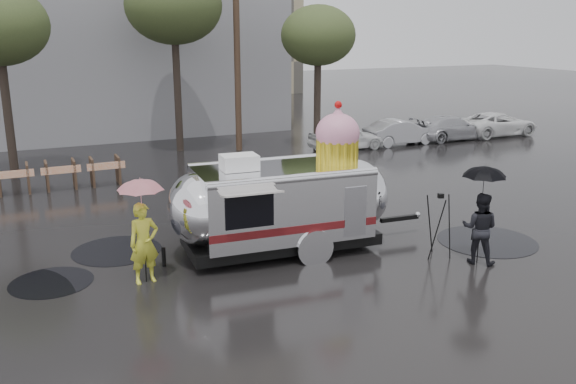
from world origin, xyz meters
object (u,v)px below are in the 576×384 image
airstream_trailer (284,200)px  person_right (480,228)px  person_left (144,243)px  tripod (439,219)px

airstream_trailer → person_right: 4.73m
airstream_trailer → person_left: bearing=-167.7°
airstream_trailer → tripod: size_ratio=4.34×
airstream_trailer → person_left: 3.65m
airstream_trailer → tripod: airstream_trailer is taller
person_right → tripod: size_ratio=1.07×
airstream_trailer → tripod: 3.80m
airstream_trailer → person_left: size_ratio=3.89×
tripod → person_right: bearing=-32.0°
person_right → tripod: (-0.63, 0.72, 0.12)m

